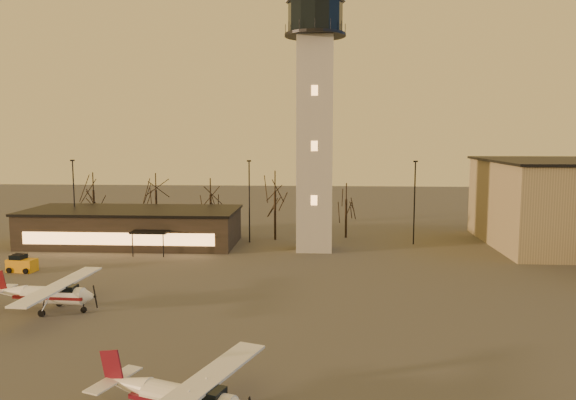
{
  "coord_description": "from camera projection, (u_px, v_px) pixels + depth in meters",
  "views": [
    {
      "loc": [
        0.79,
        -33.72,
        13.32
      ],
      "look_at": [
        -2.0,
        13.0,
        7.79
      ],
      "focal_mm": 35.0,
      "sensor_mm": 36.0,
      "label": 1
    }
  ],
  "objects": [
    {
      "name": "ground",
      "position": [
        308.0,
        348.0,
        35.04
      ],
      "size": [
        220.0,
        220.0,
        0.0
      ],
      "primitive_type": "plane",
      "color": "#464441",
      "rests_on": "ground"
    },
    {
      "name": "service_cart",
      "position": [
        22.0,
        265.0,
        54.49
      ],
      "size": [
        2.79,
        1.95,
        1.68
      ],
      "rotation": [
        0.0,
        0.0,
        -0.12
      ],
      "color": "orange",
      "rests_on": "ground"
    },
    {
      "name": "light_poles",
      "position": [
        319.0,
        202.0,
        65.11
      ],
      "size": [
        58.5,
        12.25,
        10.14
      ],
      "color": "black",
      "rests_on": "ground"
    },
    {
      "name": "terminal",
      "position": [
        132.0,
        227.0,
        67.79
      ],
      "size": [
        25.4,
        12.2,
        4.3
      ],
      "color": "black",
      "rests_on": "ground"
    },
    {
      "name": "tree_row",
      "position": [
        211.0,
        190.0,
        73.97
      ],
      "size": [
        37.2,
        9.2,
        8.8
      ],
      "color": "black",
      "rests_on": "ground"
    },
    {
      "name": "cessna_rear",
      "position": [
        56.0,
        298.0,
        42.13
      ],
      "size": [
        8.82,
        11.15,
        3.07
      ],
      "rotation": [
        0.0,
        0.0,
        -0.06
      ],
      "color": "white",
      "rests_on": "ground"
    },
    {
      "name": "control_tower",
      "position": [
        315.0,
        107.0,
        62.86
      ],
      "size": [
        6.8,
        6.8,
        32.6
      ],
      "color": "#A4A09C",
      "rests_on": "ground"
    }
  ]
}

